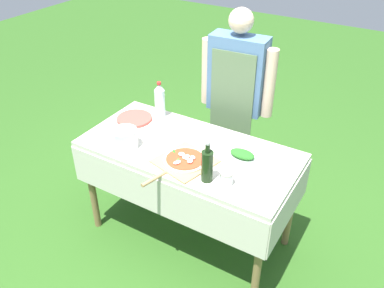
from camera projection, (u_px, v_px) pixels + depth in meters
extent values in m
plane|color=#2D5B1E|center=(189.00, 233.00, 3.15)|extent=(12.00, 12.00, 0.00)
cube|color=beige|center=(189.00, 150.00, 2.72)|extent=(1.46, 0.70, 0.04)
cube|color=beige|center=(159.00, 198.00, 2.55)|extent=(1.46, 0.01, 0.28)
cube|color=beige|center=(213.00, 145.00, 3.06)|extent=(1.46, 0.01, 0.28)
cube|color=beige|center=(108.00, 140.00, 3.12)|extent=(0.01, 0.70, 0.28)
cube|color=beige|center=(290.00, 206.00, 2.49)|extent=(0.01, 0.70, 0.28)
cylinder|color=olive|center=(92.00, 187.00, 3.02)|extent=(0.05, 0.05, 0.76)
cylinder|color=olive|center=(258.00, 260.00, 2.44)|extent=(0.05, 0.05, 0.76)
cylinder|color=olive|center=(140.00, 150.00, 3.44)|extent=(0.05, 0.05, 0.76)
cylinder|color=olive|center=(291.00, 204.00, 2.86)|extent=(0.05, 0.05, 0.76)
cylinder|color=#70604C|center=(241.00, 152.00, 3.39)|extent=(0.11, 0.11, 0.78)
cylinder|color=#70604C|center=(224.00, 147.00, 3.45)|extent=(0.11, 0.11, 0.78)
cube|color=#4C7099|center=(238.00, 74.00, 3.04)|extent=(0.44, 0.21, 0.59)
cube|color=#56704C|center=(231.00, 106.00, 3.09)|extent=(0.34, 0.03, 0.85)
cylinder|color=beige|center=(269.00, 84.00, 2.96)|extent=(0.09, 0.09, 0.52)
cylinder|color=beige|center=(207.00, 71.00, 3.15)|extent=(0.09, 0.09, 0.52)
sphere|color=beige|center=(241.00, 20.00, 2.82)|extent=(0.18, 0.18, 0.18)
cube|color=tan|center=(185.00, 161.00, 2.57)|extent=(0.39, 0.39, 0.01)
cylinder|color=tan|center=(155.00, 179.00, 2.42)|extent=(0.07, 0.18, 0.02)
cylinder|color=beige|center=(185.00, 160.00, 2.57)|extent=(0.28, 0.28, 0.01)
cylinder|color=#D14223|center=(185.00, 159.00, 2.56)|extent=(0.24, 0.24, 0.00)
ellipsoid|color=white|center=(187.00, 156.00, 2.57)|extent=(0.04, 0.04, 0.01)
ellipsoid|color=white|center=(193.00, 158.00, 2.55)|extent=(0.05, 0.05, 0.02)
ellipsoid|color=white|center=(190.00, 161.00, 2.52)|extent=(0.05, 0.05, 0.02)
ellipsoid|color=white|center=(185.00, 157.00, 2.56)|extent=(0.04, 0.04, 0.01)
ellipsoid|color=white|center=(186.00, 157.00, 2.56)|extent=(0.04, 0.04, 0.01)
ellipsoid|color=white|center=(182.00, 154.00, 2.59)|extent=(0.06, 0.05, 0.02)
ellipsoid|color=white|center=(178.00, 162.00, 2.52)|extent=(0.03, 0.04, 0.01)
ellipsoid|color=white|center=(176.00, 163.00, 2.51)|extent=(0.04, 0.05, 0.01)
ellipsoid|color=white|center=(187.00, 158.00, 2.55)|extent=(0.04, 0.04, 0.01)
ellipsoid|color=#286B23|center=(174.00, 151.00, 2.62)|extent=(0.04, 0.04, 0.00)
ellipsoid|color=#286B23|center=(180.00, 154.00, 2.60)|extent=(0.04, 0.04, 0.00)
ellipsoid|color=#286B23|center=(178.00, 159.00, 2.55)|extent=(0.01, 0.03, 0.00)
ellipsoid|color=#286B23|center=(190.00, 161.00, 2.54)|extent=(0.03, 0.03, 0.00)
cylinder|color=black|center=(207.00, 166.00, 2.37)|extent=(0.07, 0.07, 0.20)
cylinder|color=black|center=(208.00, 148.00, 2.30)|extent=(0.03, 0.03, 0.06)
cylinder|color=silver|center=(208.00, 143.00, 2.28)|extent=(0.03, 0.03, 0.02)
cylinder|color=silver|center=(160.00, 103.00, 3.01)|extent=(0.08, 0.08, 0.22)
cone|color=silver|center=(159.00, 87.00, 2.94)|extent=(0.08, 0.08, 0.05)
cylinder|color=#B22823|center=(159.00, 83.00, 2.92)|extent=(0.03, 0.03, 0.02)
cube|color=silver|center=(242.00, 157.00, 2.62)|extent=(0.20, 0.12, 0.01)
ellipsoid|color=#286B23|center=(242.00, 154.00, 2.60)|extent=(0.17, 0.11, 0.04)
cylinder|color=silver|center=(125.00, 138.00, 2.69)|extent=(0.17, 0.17, 0.13)
cylinder|color=#DB4C42|center=(135.00, 119.00, 3.02)|extent=(0.26, 0.26, 0.00)
cylinder|color=#DB4C42|center=(134.00, 119.00, 3.02)|extent=(0.26, 0.26, 0.00)
cylinder|color=#DB4C42|center=(134.00, 118.00, 3.02)|extent=(0.26, 0.26, 0.00)
cylinder|color=#DB4C42|center=(134.00, 118.00, 3.02)|extent=(0.26, 0.26, 0.00)
cylinder|color=silver|center=(226.00, 179.00, 2.37)|extent=(0.08, 0.08, 0.08)
cylinder|color=#D14223|center=(226.00, 181.00, 2.37)|extent=(0.07, 0.07, 0.06)
cylinder|color=#B7B2A3|center=(227.00, 173.00, 2.34)|extent=(0.08, 0.08, 0.01)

